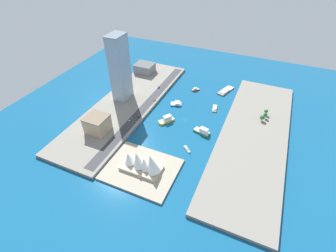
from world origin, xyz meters
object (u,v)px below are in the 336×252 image
at_px(tugboat_red, 196,90).
at_px(opera_landmark, 143,163).
at_px(sailboat_small_white, 187,149).
at_px(van_white, 130,119).
at_px(catamaran_blue, 176,104).
at_px(apartment_midrise_tan, 97,124).
at_px(ferry_green_doubledeck, 202,131).
at_px(traffic_light_waterfront, 144,112).
at_px(barge_flat_brown, 225,91).
at_px(tower_tall_glass, 120,68).
at_px(taxi_yellow_cab, 154,100).
at_px(water_taxi_orange, 215,108).
at_px(ferry_yellow_fast, 167,120).
at_px(warehouse_low_gray, 145,68).
at_px(pickup_red, 139,116).
at_px(hatchback_blue, 159,87).

bearing_deg(tugboat_red, opera_landmark, 90.66).
xyz_separation_m(sailboat_small_white, van_white, (77.76, -16.00, 3.34)).
relative_size(catamaran_blue, apartment_midrise_tan, 0.68).
bearing_deg(ferry_green_doubledeck, traffic_light_waterfront, 0.11).
xyz_separation_m(barge_flat_brown, apartment_midrise_tan, (109.34, 145.69, 11.73)).
bearing_deg(sailboat_small_white, tugboat_red, -75.40).
distance_m(barge_flat_brown, sailboat_small_white, 131.41).
bearing_deg(tower_tall_glass, barge_flat_brown, -148.17).
relative_size(ferry_green_doubledeck, taxi_yellow_cab, 4.74).
bearing_deg(water_taxi_orange, taxi_yellow_cab, 12.97).
xyz_separation_m(ferry_green_doubledeck, apartment_midrise_tan, (106.90, 46.44, 10.16)).
distance_m(water_taxi_orange, tower_tall_glass, 129.25).
height_order(van_white, opera_landmark, opera_landmark).
bearing_deg(tugboat_red, barge_flat_brown, -159.73).
xyz_separation_m(ferry_yellow_fast, sailboat_small_white, (-39.02, 35.03, -1.83)).
height_order(catamaran_blue, apartment_midrise_tan, apartment_midrise_tan).
bearing_deg(sailboat_small_white, ferry_green_doubledeck, -101.53).
height_order(tower_tall_glass, van_white, tower_tall_glass).
height_order(tower_tall_glass, opera_landmark, tower_tall_glass).
bearing_deg(taxi_yellow_cab, tower_tall_glass, 12.46).
xyz_separation_m(warehouse_low_gray, opera_landmark, (-91.78, 176.59, 0.85)).
xyz_separation_m(tugboat_red, apartment_midrise_tan, (70.02, 131.17, 11.35)).
bearing_deg(catamaran_blue, apartment_midrise_tan, 56.12).
relative_size(apartment_midrise_tan, traffic_light_waterfront, 3.66).
bearing_deg(catamaran_blue, ferry_yellow_fast, 94.33).
bearing_deg(ferry_yellow_fast, apartment_midrise_tan, 38.95).
bearing_deg(traffic_light_waterfront, apartment_midrise_tan, 54.84).
xyz_separation_m(apartment_midrise_tan, taxi_yellow_cab, (-30.07, -79.95, -8.70)).
xyz_separation_m(pickup_red, taxi_yellow_cab, (-1.62, -39.34, -0.03)).
relative_size(barge_flat_brown, opera_landmark, 0.80).
distance_m(barge_flat_brown, van_white, 144.14).
relative_size(tower_tall_glass, van_white, 17.43).
bearing_deg(pickup_red, warehouse_low_gray, -65.69).
bearing_deg(hatchback_blue, traffic_light_waterfront, 99.72).
bearing_deg(opera_landmark, taxi_yellow_cab, -68.99).
height_order(hatchback_blue, traffic_light_waterfront, traffic_light_waterfront).
relative_size(water_taxi_orange, tower_tall_glass, 0.20).
relative_size(tower_tall_glass, traffic_light_waterfront, 12.82).
height_order(ferry_yellow_fast, pickup_red, ferry_yellow_fast).
height_order(barge_flat_brown, opera_landmark, opera_landmark).
relative_size(pickup_red, traffic_light_waterfront, 0.80).
xyz_separation_m(barge_flat_brown, opera_landmark, (37.48, 174.57, 9.50)).
bearing_deg(ferry_yellow_fast, taxi_yellow_cab, -44.09).
xyz_separation_m(ferry_yellow_fast, traffic_light_waterfront, (28.77, 3.33, 4.88)).
relative_size(barge_flat_brown, tower_tall_glass, 0.38).
bearing_deg(sailboat_small_white, taxi_yellow_cab, -42.90).
height_order(catamaran_blue, van_white, van_white).
height_order(ferry_yellow_fast, apartment_midrise_tan, apartment_midrise_tan).
relative_size(tower_tall_glass, apartment_midrise_tan, 3.50).
bearing_deg(ferry_yellow_fast, warehouse_low_gray, -50.35).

